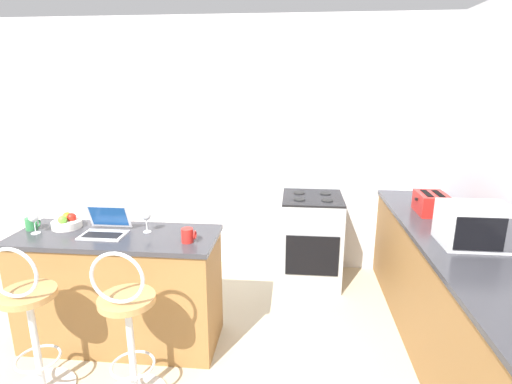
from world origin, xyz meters
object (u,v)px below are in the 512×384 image
object	(u,v)px
microwave	(475,225)
stove_range	(311,239)
wine_glass_short	(146,216)
bar_stool_far	(128,331)
fruit_bowl	(67,223)
mug_red	(188,235)
toaster	(431,203)
laptop	(106,227)
wine_glass_tall	(34,218)
bar_stool_near	(30,325)
mug_green	(32,224)

from	to	relation	value
microwave	stove_range	bearing A→B (deg)	133.61
wine_glass_short	bar_stool_far	bearing A→B (deg)	-81.50
microwave	fruit_bowl	world-z (taller)	microwave
stove_range	mug_red	world-z (taller)	mug_red
toaster	mug_red	world-z (taller)	toaster
microwave	laptop	bearing A→B (deg)	-179.05
wine_glass_tall	fruit_bowl	xyz separation A→B (m)	(0.16, 0.14, -0.08)
bar_stool_near	mug_red	world-z (taller)	bar_stool_near
wine_glass_tall	stove_range	bearing A→B (deg)	29.94
microwave	wine_glass_tall	size ratio (longest dim) A/B	2.73
stove_range	mug_red	xyz separation A→B (m)	(-0.91, -1.24, 0.49)
stove_range	microwave	bearing A→B (deg)	-46.39
bar_stool_near	fruit_bowl	size ratio (longest dim) A/B	4.84
toaster	fruit_bowl	size ratio (longest dim) A/B	1.45
fruit_bowl	bar_stool_far	bearing A→B (deg)	-43.06
wine_glass_short	wine_glass_tall	bearing A→B (deg)	-172.43
bar_stool_far	mug_green	size ratio (longest dim) A/B	10.47
toaster	mug_green	size ratio (longest dim) A/B	3.13
wine_glass_tall	microwave	bearing A→B (deg)	1.78
stove_range	fruit_bowl	xyz separation A→B (m)	(-1.90, -1.05, 0.48)
toaster	wine_glass_tall	xyz separation A→B (m)	(-3.04, -0.78, 0.03)
bar_stool_near	microwave	world-z (taller)	microwave
bar_stool_near	laptop	xyz separation A→B (m)	(0.24, 0.61, 0.44)
mug_green	wine_glass_tall	bearing A→B (deg)	-43.95
bar_stool_near	wine_glass_short	size ratio (longest dim) A/B	6.35
laptop	wine_glass_short	xyz separation A→B (m)	(0.29, 0.05, 0.07)
microwave	stove_range	distance (m)	1.62
microwave	fruit_bowl	distance (m)	2.95
wine_glass_short	fruit_bowl	distance (m)	0.65
laptop	toaster	xyz separation A→B (m)	(2.53, 0.72, 0.04)
wine_glass_short	microwave	bearing A→B (deg)	-0.26
mug_green	wine_glass_tall	xyz separation A→B (m)	(0.08, -0.07, 0.07)
stove_range	wine_glass_short	xyz separation A→B (m)	(-1.26, -1.08, 0.57)
laptop	wine_glass_short	size ratio (longest dim) A/B	1.90
mug_green	bar_stool_far	bearing A→B (deg)	-32.52
laptop	fruit_bowl	bearing A→B (deg)	166.03
wine_glass_short	bar_stool_near	bearing A→B (deg)	-129.03
wine_glass_tall	bar_stool_far	bearing A→B (deg)	-31.36
toaster	fruit_bowl	distance (m)	2.95
laptop	microwave	world-z (taller)	microwave
wine_glass_tall	fruit_bowl	distance (m)	0.23
bar_stool_near	wine_glass_short	world-z (taller)	bar_stool_near
mug_red	bar_stool_near	bearing A→B (deg)	-150.58
toaster	wine_glass_tall	bearing A→B (deg)	-165.68
laptop	microwave	xyz separation A→B (m)	(2.59, 0.04, 0.09)
mug_red	wine_glass_short	distance (m)	0.39
laptop	stove_range	bearing A→B (deg)	36.22
stove_range	mug_green	bearing A→B (deg)	-152.51
stove_range	fruit_bowl	world-z (taller)	fruit_bowl
mug_red	toaster	bearing A→B (deg)	23.73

